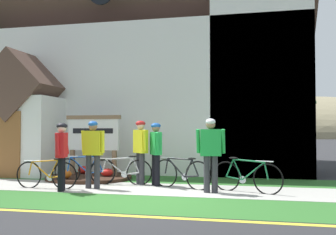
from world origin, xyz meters
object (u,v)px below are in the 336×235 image
at_px(cyclist_in_blue_jersey, 211,149).
at_px(cyclist_in_green_jersey, 156,149).
at_px(bicycle_black, 246,176).
at_px(cyclist_in_yellow_jersey, 62,151).
at_px(church_sign, 93,136).
at_px(bicycle_silver, 85,170).
at_px(cyclist_in_white_jersey, 140,147).
at_px(bicycle_red, 121,171).
at_px(roadside_conifer, 279,28).
at_px(bicycle_green, 47,174).
at_px(cyclist_in_orange_jersey, 93,149).
at_px(bicycle_yellow, 182,173).

relative_size(cyclist_in_blue_jersey, cyclist_in_green_jersey, 1.05).
distance_m(bicycle_black, cyclist_in_yellow_jersey, 4.55).
height_order(church_sign, cyclist_in_blue_jersey, church_sign).
distance_m(bicycle_silver, cyclist_in_yellow_jersey, 1.53).
bearing_deg(cyclist_in_white_jersey, bicycle_silver, -174.51).
xyz_separation_m(bicycle_black, cyclist_in_white_jersey, (-2.88, 0.74, 0.66)).
relative_size(bicycle_red, roadside_conifer, 0.20).
bearing_deg(cyclist_in_yellow_jersey, bicycle_green, 149.55).
relative_size(church_sign, cyclist_in_green_jersey, 1.16).
relative_size(cyclist_in_orange_jersey, cyclist_in_blue_jersey, 0.97).
xyz_separation_m(bicycle_red, cyclist_in_orange_jersey, (-0.47, -0.84, 0.66)).
bearing_deg(bicycle_silver, bicycle_red, 1.20).
bearing_deg(cyclist_in_yellow_jersey, bicycle_yellow, 21.79).
distance_m(bicycle_red, cyclist_in_orange_jersey, 1.17).
height_order(bicycle_yellow, cyclist_in_orange_jersey, cyclist_in_orange_jersey).
relative_size(bicycle_yellow, cyclist_in_white_jersey, 0.93).
xyz_separation_m(cyclist_in_blue_jersey, roadside_conifer, (1.99, 7.06, 4.58)).
bearing_deg(roadside_conifer, cyclist_in_white_jersey, -123.66).
relative_size(bicycle_green, bicycle_red, 0.99).
bearing_deg(church_sign, cyclist_in_yellow_jersey, -82.97).
bearing_deg(cyclist_in_green_jersey, bicycle_red, 179.81).
bearing_deg(bicycle_yellow, church_sign, 153.17).
bearing_deg(cyclist_in_white_jersey, bicycle_green, -150.86).
relative_size(church_sign, bicycle_yellow, 1.20).
bearing_deg(cyclist_in_white_jersey, cyclist_in_orange_jersey, -135.39).
distance_m(bicycle_black, bicycle_red, 3.45).
bearing_deg(cyclist_in_white_jersey, bicycle_black, -14.43).
bearing_deg(roadside_conifer, cyclist_in_blue_jersey, -105.75).
relative_size(church_sign, bicycle_black, 1.16).
xyz_separation_m(bicycle_red, cyclist_in_yellow_jersey, (-1.04, -1.43, 0.62)).
bearing_deg(bicycle_red, bicycle_silver, -178.80).
relative_size(church_sign, cyclist_in_orange_jersey, 1.13).
bearing_deg(roadside_conifer, cyclist_in_orange_jersey, -125.53).
distance_m(cyclist_in_orange_jersey, cyclist_in_green_jersey, 1.68).
height_order(bicycle_red, roadside_conifer, roadside_conifer).
height_order(church_sign, cyclist_in_green_jersey, church_sign).
distance_m(bicycle_black, cyclist_in_green_jersey, 2.56).
distance_m(cyclist_in_yellow_jersey, cyclist_in_green_jersey, 2.48).
distance_m(cyclist_in_orange_jersey, cyclist_in_white_jersey, 1.39).
relative_size(church_sign, bicycle_red, 1.15).
distance_m(bicycle_green, bicycle_red, 1.96).
bearing_deg(church_sign, cyclist_in_blue_jersey, -28.39).
height_order(bicycle_yellow, cyclist_in_green_jersey, cyclist_in_green_jersey).
xyz_separation_m(bicycle_green, bicycle_red, (1.64, 1.07, 0.00)).
bearing_deg(bicycle_yellow, cyclist_in_yellow_jersey, -158.21).
relative_size(bicycle_silver, cyclist_in_green_jersey, 0.99).
xyz_separation_m(bicycle_silver, cyclist_in_white_jersey, (1.57, 0.15, 0.67)).
relative_size(bicycle_green, cyclist_in_white_jersey, 0.96).
distance_m(bicycle_green, roadside_conifer, 10.92).
distance_m(bicycle_green, cyclist_in_orange_jersey, 1.37).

